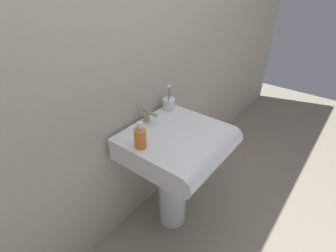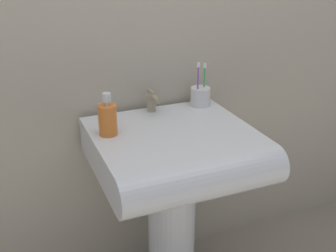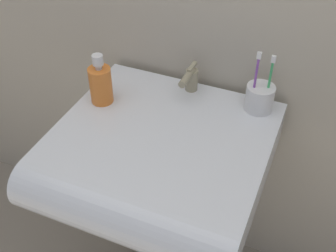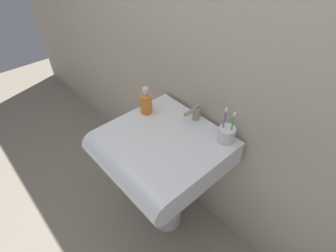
% 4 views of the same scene
% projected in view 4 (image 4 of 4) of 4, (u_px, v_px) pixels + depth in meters
% --- Properties ---
extents(ground_plane, '(6.00, 6.00, 0.00)m').
position_uv_depth(ground_plane, '(167.00, 219.00, 1.83)').
color(ground_plane, gray).
rests_on(ground_plane, ground).
extents(wall_back, '(5.00, 0.05, 2.40)m').
position_uv_depth(wall_back, '(214.00, 41.00, 1.21)').
color(wall_back, '#B7AD99').
rests_on(wall_back, ground).
extents(sink_pedestal, '(0.19, 0.19, 0.64)m').
position_uv_depth(sink_pedestal, '(167.00, 191.00, 1.62)').
color(sink_pedestal, white).
rests_on(sink_pedestal, ground).
extents(sink_basin, '(0.59, 0.59, 0.14)m').
position_uv_depth(sink_basin, '(158.00, 152.00, 1.34)').
color(sink_basin, white).
rests_on(sink_basin, sink_pedestal).
extents(faucet, '(0.04, 0.11, 0.09)m').
position_uv_depth(faucet, '(194.00, 113.00, 1.40)').
color(faucet, tan).
rests_on(faucet, sink_basin).
extents(toothbrush_cup, '(0.08, 0.08, 0.19)m').
position_uv_depth(toothbrush_cup, '(227.00, 134.00, 1.28)').
color(toothbrush_cup, white).
rests_on(toothbrush_cup, sink_basin).
extents(soap_bottle, '(0.07, 0.07, 0.16)m').
position_uv_depth(soap_bottle, '(146.00, 103.00, 1.44)').
color(soap_bottle, orange).
rests_on(soap_bottle, sink_basin).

